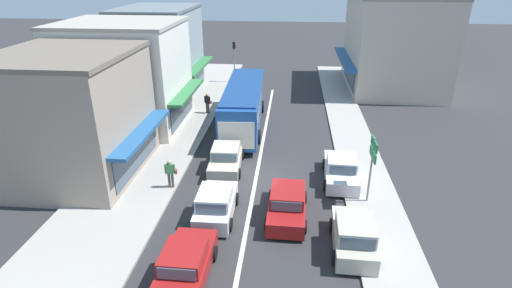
% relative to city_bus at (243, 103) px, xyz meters
% --- Properties ---
extents(ground_plane, '(140.00, 140.00, 0.00)m').
position_rel_city_bus_xyz_m(ground_plane, '(1.65, -8.11, -1.88)').
color(ground_plane, '#2D2D30').
extents(lane_centre_line, '(0.20, 28.00, 0.01)m').
position_rel_city_bus_xyz_m(lane_centre_line, '(1.65, -4.11, -1.88)').
color(lane_centre_line, silver).
rests_on(lane_centre_line, ground).
extents(sidewalk_left, '(5.20, 44.00, 0.14)m').
position_rel_city_bus_xyz_m(sidewalk_left, '(-5.15, -2.11, -1.81)').
color(sidewalk_left, '#A39E96').
rests_on(sidewalk_left, ground).
extents(kerb_right, '(2.80, 44.00, 0.12)m').
position_rel_city_bus_xyz_m(kerb_right, '(7.85, -2.11, -1.82)').
color(kerb_right, '#A39E96').
rests_on(kerb_right, ground).
extents(shopfront_corner_near, '(7.89, 7.68, 7.05)m').
position_rel_city_bus_xyz_m(shopfront_corner_near, '(-8.52, -8.11, 1.64)').
color(shopfront_corner_near, gray).
rests_on(shopfront_corner_near, ground).
extents(shopfront_mid_block, '(9.00, 7.22, 7.62)m').
position_rel_city_bus_xyz_m(shopfront_mid_block, '(-8.53, -0.35, 1.92)').
color(shopfront_mid_block, silver).
rests_on(shopfront_mid_block, ground).
extents(shopfront_far_end, '(7.16, 8.64, 7.82)m').
position_rel_city_bus_xyz_m(shopfront_far_end, '(-8.53, 7.71, 2.02)').
color(shopfront_far_end, '#84939E').
rests_on(shopfront_far_end, ground).
extents(building_right_far, '(9.21, 11.97, 8.72)m').
position_rel_city_bus_xyz_m(building_right_far, '(13.14, 12.23, 2.47)').
color(building_right_far, beige).
rests_on(building_right_far, ground).
extents(city_bus, '(3.03, 10.94, 3.23)m').
position_rel_city_bus_xyz_m(city_bus, '(0.00, 0.00, 0.00)').
color(city_bus, '#1E4C99').
rests_on(city_bus, ground).
extents(sedan_adjacent_lane_lead, '(1.96, 4.23, 1.47)m').
position_rel_city_bus_xyz_m(sedan_adjacent_lane_lead, '(3.48, -11.46, -1.22)').
color(sedan_adjacent_lane_lead, maroon).
rests_on(sedan_adjacent_lane_lead, ground).
extents(sedan_queue_far_back, '(2.04, 4.27, 1.47)m').
position_rel_city_bus_xyz_m(sedan_queue_far_back, '(-0.23, -6.78, -1.22)').
color(sedan_queue_far_back, '#B7B29E').
rests_on(sedan_queue_far_back, ground).
extents(sedan_behind_bus_mid, '(1.94, 4.22, 1.47)m').
position_rel_city_bus_xyz_m(sedan_behind_bus_mid, '(-0.30, -16.14, -1.22)').
color(sedan_behind_bus_mid, maroon).
rests_on(sedan_behind_bus_mid, ground).
extents(hatchback_queue_gap_filler, '(1.85, 3.72, 1.54)m').
position_rel_city_bus_xyz_m(hatchback_queue_gap_filler, '(0.10, -11.84, -1.17)').
color(hatchback_queue_gap_filler, silver).
rests_on(hatchback_queue_gap_filler, ground).
extents(parked_hatchback_kerb_front, '(1.90, 3.75, 1.54)m').
position_rel_city_bus_xyz_m(parked_hatchback_kerb_front, '(6.33, -13.70, -1.17)').
color(parked_hatchback_kerb_front, '#B7B29E').
rests_on(parked_hatchback_kerb_front, ground).
extents(parked_sedan_kerb_second, '(2.01, 4.26, 1.47)m').
position_rel_city_bus_xyz_m(parked_sedan_kerb_second, '(6.40, -7.66, -1.22)').
color(parked_sedan_kerb_second, silver).
rests_on(parked_sedan_kerb_second, ground).
extents(traffic_light_downstreet, '(0.33, 0.24, 4.20)m').
position_rel_city_bus_xyz_m(traffic_light_downstreet, '(-2.40, 12.12, 0.97)').
color(traffic_light_downstreet, gray).
rests_on(traffic_light_downstreet, ground).
extents(directional_road_sign, '(0.10, 1.40, 3.60)m').
position_rel_city_bus_xyz_m(directional_road_sign, '(7.54, -9.89, 0.82)').
color(directional_road_sign, gray).
rests_on(directional_road_sign, ground).
extents(pedestrian_with_handbag_near, '(0.65, 0.32, 1.63)m').
position_rel_city_bus_xyz_m(pedestrian_with_handbag_near, '(-2.78, -9.51, -0.81)').
color(pedestrian_with_handbag_near, '#4C4742').
rests_on(pedestrian_with_handbag_near, sidewalk_left).
extents(pedestrian_browsing_midblock, '(0.65, 0.41, 1.63)m').
position_rel_city_bus_xyz_m(pedestrian_browsing_midblock, '(-3.22, 2.40, -0.81)').
color(pedestrian_browsing_midblock, '#333338').
rests_on(pedestrian_browsing_midblock, sidewalk_left).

